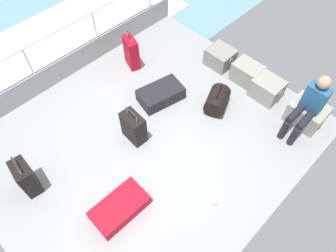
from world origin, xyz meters
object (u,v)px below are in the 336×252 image
(cargo_crate_2, at_px, (267,89))
(cargo_crate_3, at_px, (306,114))
(duffel_bag, at_px, (217,100))
(paper_cup, at_px, (214,202))
(suitcase_3, at_px, (134,127))
(suitcase_4, at_px, (161,94))
(cargo_crate_1, at_px, (247,73))
(suitcase_2, at_px, (120,208))
(suitcase_0, at_px, (26,177))
(suitcase_1, at_px, (131,53))
(cargo_crate_0, at_px, (220,57))
(passenger_seated, at_px, (309,105))

(cargo_crate_2, bearing_deg, cargo_crate_3, -0.65)
(duffel_bag, xyz_separation_m, paper_cup, (1.15, -1.42, -0.13))
(suitcase_3, height_order, suitcase_4, suitcase_3)
(cargo_crate_2, bearing_deg, paper_cup, -73.15)
(cargo_crate_1, relative_size, suitcase_3, 0.82)
(suitcase_4, bearing_deg, suitcase_2, -59.83)
(suitcase_0, distance_m, suitcase_1, 2.94)
(cargo_crate_3, bearing_deg, cargo_crate_0, 177.78)
(suitcase_2, distance_m, paper_cup, 1.36)
(duffel_bag, bearing_deg, suitcase_1, -169.85)
(passenger_seated, distance_m, suitcase_3, 2.78)
(suitcase_0, bearing_deg, cargo_crate_0, 85.65)
(suitcase_2, bearing_deg, cargo_crate_3, 72.84)
(suitcase_1, bearing_deg, suitcase_0, -72.21)
(cargo_crate_0, height_order, suitcase_4, cargo_crate_0)
(cargo_crate_1, distance_m, suitcase_2, 3.35)
(cargo_crate_3, bearing_deg, suitcase_3, -128.53)
(passenger_seated, bearing_deg, cargo_crate_0, 172.35)
(suitcase_2, height_order, duffel_bag, duffel_bag)
(cargo_crate_2, bearing_deg, cargo_crate_1, 172.88)
(suitcase_1, distance_m, suitcase_4, 1.08)
(suitcase_3, relative_size, paper_cup, 6.79)
(cargo_crate_0, bearing_deg, suitcase_3, -87.08)
(suitcase_0, height_order, suitcase_3, suitcase_0)
(cargo_crate_1, relative_size, duffel_bag, 0.92)
(suitcase_2, relative_size, paper_cup, 8.21)
(suitcase_4, height_order, paper_cup, suitcase_4)
(cargo_crate_0, distance_m, suitcase_4, 1.47)
(cargo_crate_3, height_order, suitcase_3, suitcase_3)
(cargo_crate_1, xyz_separation_m, suitcase_1, (-1.85, -1.22, 0.12))
(cargo_crate_0, bearing_deg, duffel_bag, -53.38)
(suitcase_3, bearing_deg, cargo_crate_2, 66.10)
(cargo_crate_2, distance_m, suitcase_0, 4.22)
(suitcase_2, distance_m, duffel_bag, 2.46)
(passenger_seated, bearing_deg, suitcase_3, -130.91)
(cargo_crate_2, xyz_separation_m, suitcase_4, (-1.30, -1.39, -0.07))
(passenger_seated, xyz_separation_m, suitcase_1, (-3.13, -0.97, -0.27))
(cargo_crate_1, bearing_deg, cargo_crate_3, -3.12)
(cargo_crate_2, relative_size, suitcase_0, 0.76)
(cargo_crate_3, bearing_deg, suitcase_1, -159.77)
(cargo_crate_1, relative_size, suitcase_4, 0.64)
(cargo_crate_2, relative_size, suitcase_3, 0.79)
(cargo_crate_1, height_order, suitcase_0, suitcase_0)
(cargo_crate_1, distance_m, cargo_crate_3, 1.29)
(suitcase_1, bearing_deg, cargo_crate_2, 26.49)
(suitcase_4, bearing_deg, cargo_crate_3, 33.42)
(suitcase_0, xyz_separation_m, suitcase_4, (0.14, 2.57, -0.16))
(cargo_crate_2, xyz_separation_m, paper_cup, (0.68, -2.25, -0.14))
(suitcase_4, bearing_deg, duffel_bag, 34.09)
(suitcase_3, bearing_deg, passenger_seated, 49.09)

